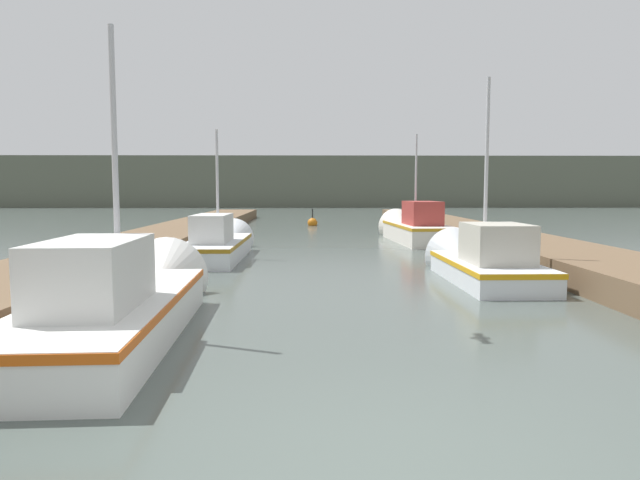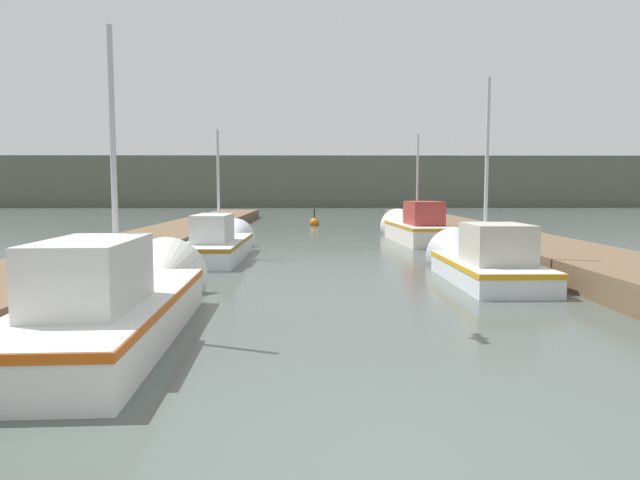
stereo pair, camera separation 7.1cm
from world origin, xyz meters
The scene contains 11 objects.
ground_plane centered at (0.00, 0.00, 0.00)m, with size 200.00×200.00×0.00m.
dock_left centered at (-5.73, 16.00, 0.27)m, with size 2.64×40.00×0.54m.
dock_right centered at (5.73, 16.00, 0.27)m, with size 2.64×40.00×0.54m.
distant_shore_ridge centered at (0.00, 63.59, 2.70)m, with size 120.00×16.00×5.40m.
fishing_boat_0 centered at (-3.28, 4.22, 0.44)m, with size 1.90×6.24×4.65m.
fishing_boat_1 centered at (3.15, 8.73, 0.40)m, with size 1.67×4.84×4.88m.
fishing_boat_2 centered at (-3.32, 13.07, 0.40)m, with size 1.50×6.19×4.11m.
fishing_boat_3 centered at (3.32, 18.08, 0.49)m, with size 2.02×6.39×4.46m.
mooring_piling_0 centered at (-4.35, 5.60, 0.50)m, with size 0.23×0.23×0.98m.
mooring_piling_1 centered at (4.26, 18.44, 0.49)m, with size 0.25×0.25×0.97m.
channel_buoy centered at (-0.53, 26.91, 0.15)m, with size 0.53×0.53×1.03m.
Camera 1 is at (-0.64, -3.84, 2.02)m, focal length 32.00 mm.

